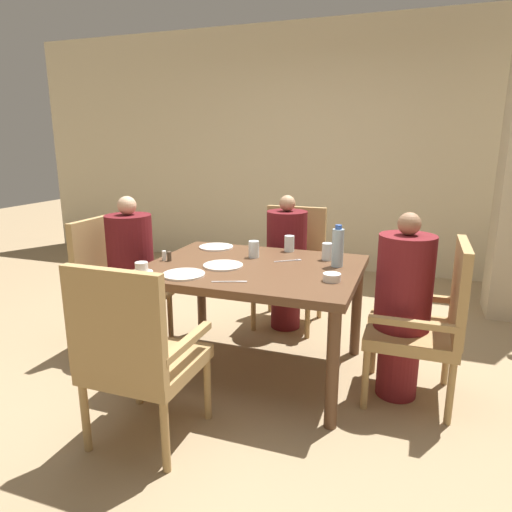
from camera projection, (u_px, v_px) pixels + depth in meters
ground_plane at (253, 369)px, 3.09m from camera, size 16.00×16.00×0.00m
wall_back at (334, 150)px, 5.24m from camera, size 8.00×0.06×2.80m
dining_table at (253, 278)px, 2.93m from camera, size 1.34×1.05×0.73m
chair_left_side at (115, 281)px, 3.32m from camera, size 0.51×0.51×0.96m
diner_in_left_chair at (132, 274)px, 3.25m from camera, size 0.32×0.32×1.14m
chair_far_side at (291, 263)px, 3.81m from camera, size 0.51×0.51×0.96m
diner_in_far_chair at (286, 261)px, 3.66m from camera, size 0.32×0.32×1.09m
chair_right_side at (429, 319)px, 2.62m from camera, size 0.51×0.51×0.96m
diner_in_right_chair at (402, 305)px, 2.65m from camera, size 0.32×0.32×1.12m
chair_near_corner at (136, 352)px, 2.21m from camera, size 0.51×0.51×0.96m
plate_main_left at (184, 274)px, 2.70m from camera, size 0.25×0.25×0.01m
plate_main_right at (223, 265)px, 2.89m from camera, size 0.25×0.25×0.01m
plate_dessert_center at (216, 247)px, 3.39m from camera, size 0.25×0.25×0.01m
teacup_with_saucer at (142, 268)px, 2.75m from camera, size 0.13×0.13×0.07m
bowl_small at (332, 277)px, 2.58m from camera, size 0.10×0.10×0.04m
water_bottle at (338, 247)px, 2.86m from camera, size 0.07×0.07×0.27m
glass_tall_near at (254, 249)px, 3.10m from camera, size 0.07×0.07×0.11m
glass_tall_mid at (289, 244)px, 3.28m from camera, size 0.07×0.07×0.11m
glass_tall_far at (327, 252)px, 3.04m from camera, size 0.07×0.07×0.11m
salt_shaker at (164, 256)px, 3.03m from camera, size 0.03×0.03×0.07m
pepper_shaker at (169, 256)px, 3.02m from camera, size 0.03×0.03×0.06m
fork_beside_plate at (291, 261)px, 3.02m from camera, size 0.16×0.12×0.00m
knife_beside_plate at (231, 282)px, 2.57m from camera, size 0.19×0.08×0.00m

